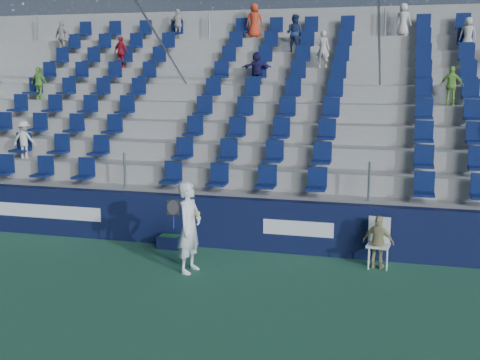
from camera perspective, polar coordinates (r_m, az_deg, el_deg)
name	(u,v)px	position (r m, az deg, el deg)	size (l,w,h in m)	color
ground	(191,296)	(11.40, -4.66, -10.87)	(70.00, 70.00, 0.00)	#2B6648
sponsor_wall	(236,223)	(14.08, -0.41, -4.12)	(24.00, 0.32, 1.20)	#0F163A
grandstand	(279,135)	(18.70, 3.69, 4.24)	(24.00, 8.17, 6.63)	#9FA09A
tennis_player	(189,227)	(12.42, -4.83, -4.47)	(0.69, 0.75, 1.90)	white
line_judge_chair	(379,239)	(13.15, 13.03, -5.44)	(0.51, 0.53, 1.06)	white
line_judge	(378,242)	(13.00, 13.00, -5.76)	(0.67, 0.28, 1.14)	tan
ball_bin	(170,241)	(14.29, -6.65, -5.78)	(0.56, 0.38, 0.31)	#0E1536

